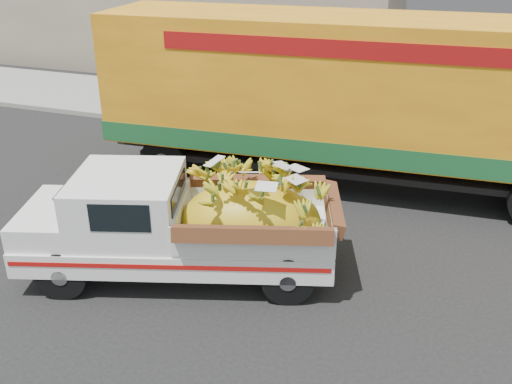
% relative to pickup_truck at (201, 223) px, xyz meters
% --- Properties ---
extents(ground, '(100.00, 100.00, 0.00)m').
position_rel_pickup_truck_xyz_m(ground, '(0.23, -0.05, -0.97)').
color(ground, black).
rests_on(ground, ground).
extents(curb, '(60.00, 0.25, 0.15)m').
position_rel_pickup_truck_xyz_m(curb, '(0.23, 7.01, -0.90)').
color(curb, gray).
rests_on(curb, ground).
extents(sidewalk, '(60.00, 4.00, 0.14)m').
position_rel_pickup_truck_xyz_m(sidewalk, '(0.23, 9.11, -0.90)').
color(sidewalk, gray).
rests_on(sidewalk, ground).
extents(building_left, '(18.00, 6.00, 5.00)m').
position_rel_pickup_truck_xyz_m(building_left, '(-7.77, 15.01, 1.53)').
color(building_left, gray).
rests_on(building_left, ground).
extents(pickup_truck, '(5.49, 3.34, 1.81)m').
position_rel_pickup_truck_xyz_m(pickup_truck, '(0.00, 0.00, 0.00)').
color(pickup_truck, black).
rests_on(pickup_truck, ground).
extents(semi_trailer, '(12.04, 3.25, 3.80)m').
position_rel_pickup_truck_xyz_m(semi_trailer, '(2.00, 4.56, 1.15)').
color(semi_trailer, black).
rests_on(semi_trailer, ground).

